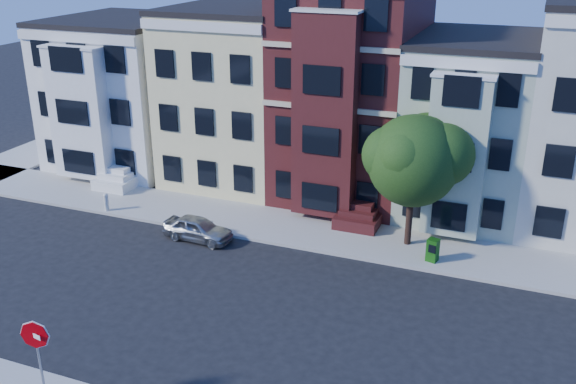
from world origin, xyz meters
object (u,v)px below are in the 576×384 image
at_px(street_tree, 413,167).
at_px(newspaper_box, 433,250).
at_px(fire_hydrant, 106,204).
at_px(stop_sign, 39,359).
at_px(parked_car, 198,229).

bearing_deg(street_tree, newspaper_box, -43.89).
bearing_deg(fire_hydrant, street_tree, 7.02).
distance_m(street_tree, stop_sign, 17.80).
relative_size(newspaper_box, stop_sign, 0.31).
xyz_separation_m(newspaper_box, stop_sign, (-9.65, -14.27, 1.23)).
height_order(street_tree, newspaper_box, street_tree).
bearing_deg(stop_sign, newspaper_box, 65.96).
distance_m(fire_hydrant, stop_sign, 15.76).
bearing_deg(parked_car, newspaper_box, -78.21).
xyz_separation_m(parked_car, fire_hydrant, (-6.21, 1.10, -0.06)).
distance_m(parked_car, fire_hydrant, 6.31).
bearing_deg(parked_car, fire_hydrant, 83.04).
xyz_separation_m(street_tree, parked_car, (-9.76, -3.07, -3.48)).
relative_size(street_tree, parked_car, 2.23).
bearing_deg(stop_sign, fire_hydrant, 129.53).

